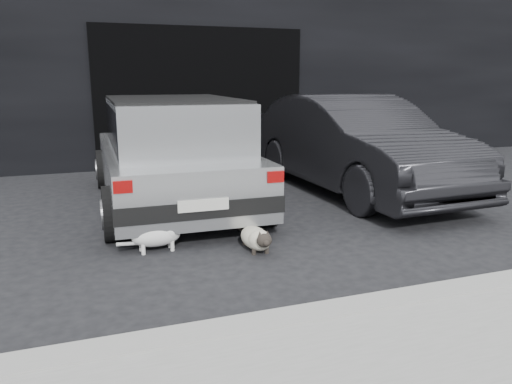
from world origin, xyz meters
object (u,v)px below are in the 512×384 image
object	(u,v)px
silver_hatchback	(172,148)
cat_white	(160,235)
second_car	(355,144)
cat_siamese	(257,239)

from	to	relation	value
silver_hatchback	cat_white	bearing A→B (deg)	-103.84
silver_hatchback	cat_white	distance (m)	1.90
silver_hatchback	second_car	bearing A→B (deg)	0.10
silver_hatchback	cat_white	xyz separation A→B (m)	(-0.46, -1.73, -0.62)
cat_siamese	cat_white	distance (m)	0.97
cat_siamese	cat_white	xyz separation A→B (m)	(-0.91, 0.33, 0.04)
second_car	cat_white	bearing A→B (deg)	-154.13
silver_hatchback	second_car	distance (m)	2.71
second_car	cat_siamese	size ratio (longest dim) A/B	5.47
cat_white	cat_siamese	bearing A→B (deg)	67.36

